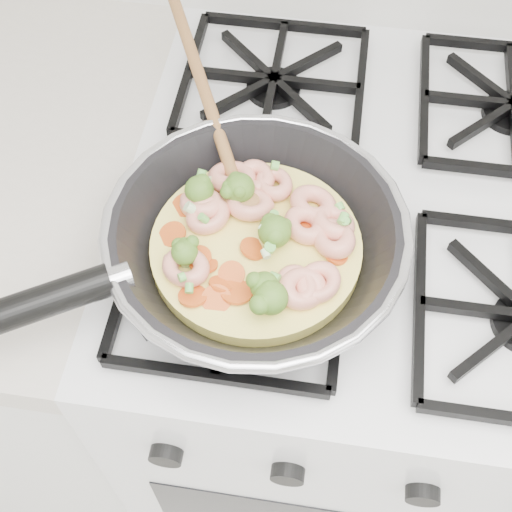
# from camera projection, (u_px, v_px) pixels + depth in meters

# --- Properties ---
(stove) EXTENTS (0.60, 0.60, 0.92)m
(stove) POSITION_uv_depth(u_px,v_px,m) (343.00, 356.00, 1.15)
(stove) COLOR white
(stove) RESTS_ON ground
(skillet) EXTENTS (0.43, 0.49, 0.10)m
(skillet) POSITION_uv_depth(u_px,v_px,m) (252.00, 240.00, 0.68)
(skillet) COLOR black
(skillet) RESTS_ON stove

